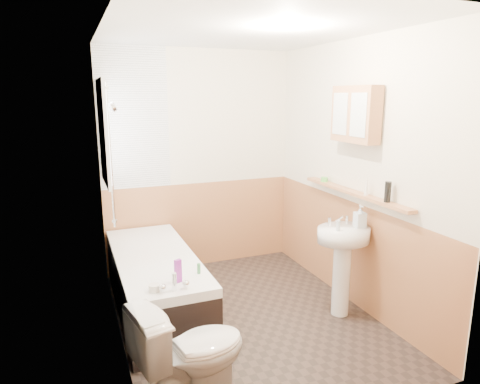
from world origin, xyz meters
name	(u,v)px	position (x,y,z in m)	size (l,w,h in m)	color
floor	(246,317)	(0.00, 0.00, 0.00)	(2.80, 2.80, 0.00)	black
ceiling	(247,29)	(0.00, 0.00, 2.50)	(2.80, 2.80, 0.00)	white
wall_back	(199,161)	(0.00, 1.41, 1.25)	(2.20, 0.02, 2.50)	beige
wall_front	(344,232)	(0.00, -1.41, 1.25)	(2.20, 0.02, 2.50)	beige
wall_left	(112,195)	(-1.11, 0.00, 1.25)	(0.02, 2.80, 2.50)	beige
wall_right	(354,175)	(1.11, 0.00, 1.25)	(0.02, 2.80, 2.50)	beige
wainscot_right	(348,250)	(1.09, 0.00, 0.50)	(0.01, 2.80, 1.00)	#B97A4C
wainscot_front	(336,350)	(0.00, -1.39, 0.50)	(2.20, 0.01, 1.00)	#B97A4C
wainscot_back	(201,224)	(0.00, 1.39, 0.50)	(2.20, 0.01, 1.00)	#B97A4C
tile_cladding_left	(115,195)	(-1.09, 0.00, 1.25)	(0.01, 2.80, 2.50)	white
tile_return_back	(133,119)	(-0.73, 1.39, 1.75)	(0.75, 0.01, 1.50)	white
window	(104,132)	(-1.06, 0.95, 1.65)	(0.03, 0.79, 0.99)	white
bathtub	(156,281)	(-0.73, 0.46, 0.29)	(0.70, 1.80, 0.69)	black
shower_riser	(111,145)	(-1.04, 0.61, 1.57)	(0.11, 0.09, 1.29)	silver
toilet	(191,354)	(-0.76, -0.90, 0.37)	(0.42, 0.75, 0.73)	white
sink	(343,253)	(0.84, -0.25, 0.60)	(0.49, 0.40, 0.95)	white
pine_shelf	(353,193)	(1.04, -0.09, 1.11)	(0.10, 1.50, 0.03)	#B97A4C
medicine_cabinet	(355,114)	(1.01, -0.09, 1.83)	(0.14, 0.55, 0.50)	#B97A4C
foam_can	(388,192)	(1.04, -0.55, 1.21)	(0.05, 0.05, 0.17)	black
green_bottle	(367,184)	(1.04, -0.27, 1.22)	(0.04, 0.04, 0.20)	silver
black_jar	(324,179)	(1.04, 0.40, 1.15)	(0.07, 0.07, 0.05)	#59C647
soap_bottle	(360,222)	(0.98, -0.29, 0.88)	(0.09, 0.20, 0.09)	silver
clear_bottle	(338,226)	(0.74, -0.31, 0.88)	(0.03, 0.03, 0.09)	silver
blue_gel	(178,271)	(-0.67, -0.20, 0.64)	(0.05, 0.03, 0.19)	purple
cream_jar	(154,288)	(-0.87, -0.29, 0.58)	(0.08, 0.08, 0.05)	silver
orange_bottle	(199,269)	(-0.47, -0.10, 0.59)	(0.03, 0.03, 0.09)	#388447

